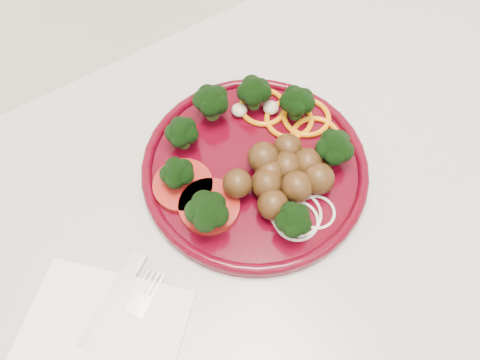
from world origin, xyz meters
TOP-DOWN VIEW (x-y plane):
  - plate at (0.27, 1.73)m, footprint 0.29×0.29m
  - napkin at (0.00, 1.64)m, footprint 0.24×0.24m

SIDE VIEW (x-z plane):
  - napkin at x=0.00m, z-range 0.90..0.90m
  - plate at x=0.27m, z-range 0.89..0.95m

